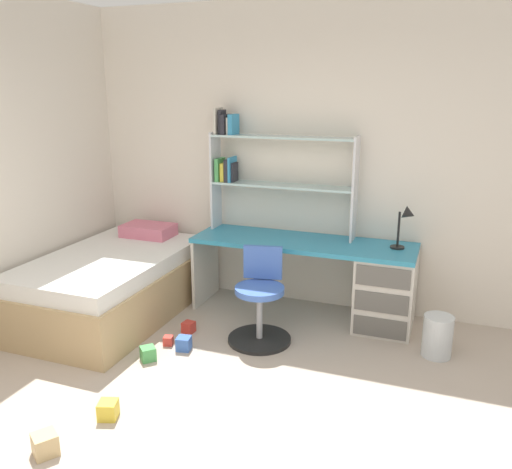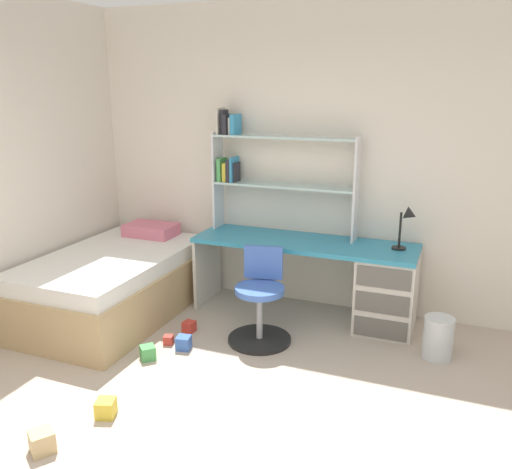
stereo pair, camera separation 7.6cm
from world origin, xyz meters
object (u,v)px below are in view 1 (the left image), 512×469
at_px(bookshelf_hutch, 263,163).
at_px(desk_lamp, 406,221).
at_px(toy_block_green_3, 148,354).
at_px(toy_block_blue_4, 184,343).
at_px(toy_block_yellow_0, 108,410).
at_px(swivel_chair, 260,306).
at_px(toy_block_red_2, 168,341).
at_px(desk, 360,280).
at_px(toy_block_natural_1, 45,444).
at_px(bed_platform, 112,284).
at_px(waste_bin, 438,336).
at_px(toy_block_red_5, 189,327).

height_order(bookshelf_hutch, desk_lamp, bookshelf_hutch).
xyz_separation_m(toy_block_green_3, toy_block_blue_4, (0.18, 0.24, 0.00)).
distance_m(toy_block_yellow_0, toy_block_green_3, 0.75).
relative_size(swivel_chair, toy_block_red_2, 10.49).
relative_size(desk, bookshelf_hutch, 1.46).
distance_m(desk, bookshelf_hutch, 1.37).
xyz_separation_m(swivel_chair, toy_block_natural_1, (-0.65, -1.77, -0.23)).
height_order(bed_platform, waste_bin, bed_platform).
relative_size(desk_lamp, toy_block_red_2, 5.26).
xyz_separation_m(bookshelf_hutch, toy_block_blue_4, (-0.24, -1.18, -1.30)).
height_order(toy_block_natural_1, toy_block_red_2, toy_block_natural_1).
distance_m(bookshelf_hutch, waste_bin, 2.11).
xyz_separation_m(desk_lamp, toy_block_blue_4, (-1.56, -1.03, -0.90)).
distance_m(swivel_chair, toy_block_natural_1, 1.90).
distance_m(bookshelf_hutch, toy_block_yellow_0, 2.52).
relative_size(waste_bin, toy_block_natural_1, 2.55).
bearing_deg(toy_block_red_2, toy_block_green_3, -94.07).
distance_m(bookshelf_hutch, toy_block_red_2, 1.79).
distance_m(waste_bin, toy_block_yellow_0, 2.48).
height_order(toy_block_green_3, toy_block_blue_4, toy_block_blue_4).
bearing_deg(waste_bin, desk, 149.74).
bearing_deg(desk, waste_bin, -30.26).
distance_m(desk, swivel_chair, 0.94).
xyz_separation_m(waste_bin, toy_block_green_3, (-2.06, -0.85, -0.11)).
relative_size(bookshelf_hutch, toy_block_yellow_0, 11.82).
bearing_deg(swivel_chair, toy_block_red_5, -171.43).
distance_m(toy_block_natural_1, toy_block_blue_4, 1.40).
distance_m(bed_platform, toy_block_yellow_0, 1.66).
xyz_separation_m(desk_lamp, toy_block_natural_1, (-1.70, -2.42, -0.89)).
distance_m(desk, waste_bin, 0.82).
bearing_deg(toy_block_yellow_0, waste_bin, 39.64).
distance_m(toy_block_natural_1, toy_block_red_2, 1.42).
bearing_deg(toy_block_yellow_0, desk_lamp, 51.80).
height_order(bookshelf_hutch, toy_block_natural_1, bookshelf_hutch).
height_order(swivel_chair, toy_block_red_5, swivel_chair).
bearing_deg(waste_bin, toy_block_red_2, -164.27).
bearing_deg(toy_block_red_5, toy_block_green_3, -97.23).
relative_size(desk_lamp, toy_block_natural_1, 2.96).
distance_m(bookshelf_hutch, bed_platform, 1.77).
xyz_separation_m(bookshelf_hutch, waste_bin, (1.65, -0.58, -1.19)).
height_order(bookshelf_hutch, swivel_chair, bookshelf_hutch).
distance_m(bed_platform, waste_bin, 2.83).
bearing_deg(bookshelf_hutch, toy_block_red_5, -111.42).
relative_size(desk, swivel_chair, 2.58).
distance_m(swivel_chair, bed_platform, 1.44).
bearing_deg(toy_block_green_3, desk_lamp, 36.26).
bearing_deg(toy_block_green_3, toy_block_blue_4, 53.91).
xyz_separation_m(waste_bin, toy_block_blue_4, (-1.89, -0.61, -0.11)).
xyz_separation_m(swivel_chair, toy_block_green_3, (-0.68, -0.63, -0.24)).
relative_size(bed_platform, toy_block_red_2, 25.14).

